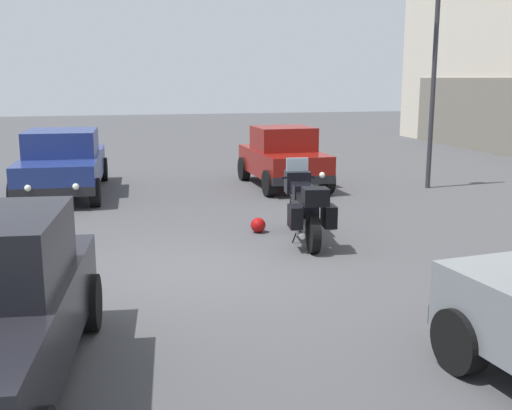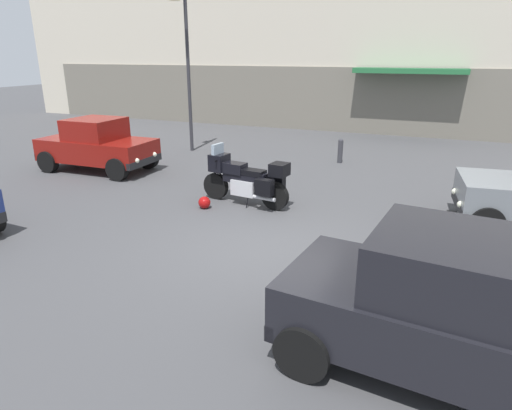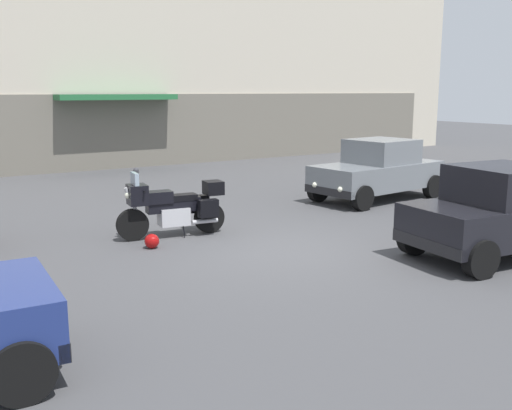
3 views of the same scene
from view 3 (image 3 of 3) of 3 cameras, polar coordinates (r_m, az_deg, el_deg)
ground_plane at (r=11.09m, az=2.55°, el=-4.36°), size 80.00×80.00×0.00m
building_facade_rear at (r=23.85m, az=-18.08°, el=16.54°), size 38.40×3.40×10.98m
motorcycle at (r=12.08m, az=-7.98°, el=-0.15°), size 2.26×0.88×1.36m
helmet at (r=11.32m, az=-10.06°, el=-3.47°), size 0.28×0.28×0.28m
car_hatchback_near at (r=11.44m, az=23.11°, el=-0.61°), size 4.00×2.15×1.64m
car_wagon_end at (r=16.37m, az=11.73°, el=3.32°), size 3.99×2.15×1.64m
bollard_curbside at (r=17.08m, az=-11.52°, el=2.33°), size 0.16×0.16×0.79m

